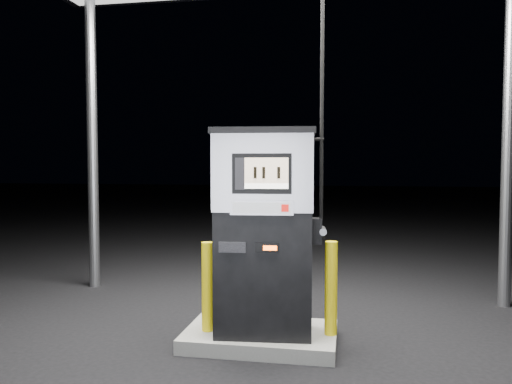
# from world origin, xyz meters

# --- Properties ---
(ground) EXTENTS (80.00, 80.00, 0.00)m
(ground) POSITION_xyz_m (0.00, 0.00, 0.00)
(ground) COLOR black
(ground) RESTS_ON ground
(pump_island) EXTENTS (1.60, 1.00, 0.15)m
(pump_island) POSITION_xyz_m (0.00, 0.00, 0.07)
(pump_island) COLOR #63635E
(pump_island) RESTS_ON ground
(fuel_dispenser) EXTENTS (1.20, 0.72, 4.42)m
(fuel_dispenser) POSITION_xyz_m (0.06, -0.10, 1.24)
(fuel_dispenser) COLOR black
(fuel_dispenser) RESTS_ON pump_island
(bollard_left) EXTENTS (0.16, 0.16, 0.95)m
(bollard_left) POSITION_xyz_m (-0.55, -0.13, 0.62)
(bollard_left) COLOR yellow
(bollard_left) RESTS_ON pump_island
(bollard_right) EXTENTS (0.14, 0.14, 0.97)m
(bollard_right) POSITION_xyz_m (0.74, -0.01, 0.64)
(bollard_right) COLOR yellow
(bollard_right) RESTS_ON pump_island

